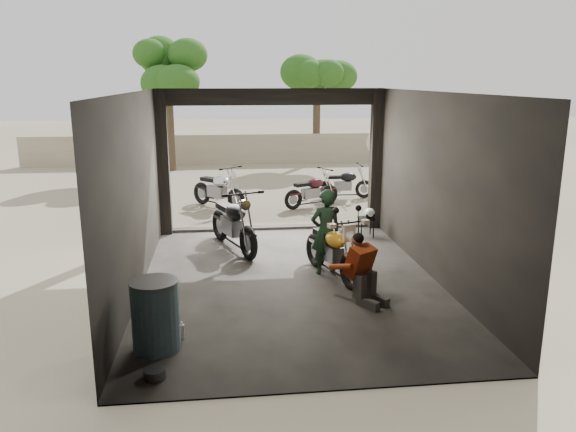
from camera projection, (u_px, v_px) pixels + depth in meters
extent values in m
plane|color=#7A6D56|center=(290.00, 282.00, 9.64)|extent=(80.00, 80.00, 0.00)
cube|color=#2D2B28|center=(290.00, 282.00, 9.64)|extent=(5.00, 7.00, 0.02)
plane|color=black|center=(290.00, 92.00, 8.88)|extent=(7.00, 7.00, 0.00)
cube|color=black|center=(330.00, 256.00, 5.89)|extent=(5.00, 0.02, 3.20)
cube|color=black|center=(135.00, 195.00, 8.98)|extent=(0.02, 7.00, 3.20)
cube|color=black|center=(436.00, 188.00, 9.55)|extent=(0.02, 7.00, 3.20)
cube|color=black|center=(163.00, 164.00, 12.25)|extent=(0.24, 0.24, 3.20)
cube|color=black|center=(376.00, 160.00, 12.79)|extent=(0.24, 0.24, 3.20)
cube|color=black|center=(271.00, 97.00, 12.22)|extent=(5.00, 0.16, 0.36)
cube|color=#2D2B28|center=(272.00, 228.00, 13.01)|extent=(5.00, 0.25, 0.08)
cube|color=gray|center=(249.00, 149.00, 23.00)|extent=(18.00, 0.30, 1.20)
cylinder|color=#382B1E|center=(170.00, 123.00, 20.93)|extent=(0.30, 0.30, 3.58)
ellipsoid|color=#1E4C14|center=(167.00, 61.00, 20.39)|extent=(2.20, 2.20, 3.14)
cylinder|color=#382B1E|center=(316.00, 124.00, 23.08)|extent=(0.30, 0.30, 3.20)
ellipsoid|color=#1E4C14|center=(317.00, 73.00, 22.60)|extent=(2.20, 2.20, 2.80)
imported|color=black|center=(326.00, 232.00, 9.88)|extent=(0.63, 0.49, 1.55)
cube|color=black|center=(366.00, 218.00, 12.28)|extent=(0.32, 0.32, 0.04)
cylinder|color=black|center=(361.00, 230.00, 12.19)|extent=(0.03, 0.03, 0.43)
cylinder|color=black|center=(373.00, 229.00, 12.22)|extent=(0.03, 0.03, 0.43)
cylinder|color=black|center=(359.00, 226.00, 12.44)|extent=(0.03, 0.03, 0.43)
cylinder|color=black|center=(370.00, 226.00, 12.48)|extent=(0.03, 0.03, 0.43)
ellipsoid|color=white|center=(369.00, 213.00, 12.20)|extent=(0.24, 0.25, 0.22)
cylinder|color=#466976|center=(155.00, 316.00, 7.13)|extent=(0.76, 0.76, 0.94)
cylinder|color=black|center=(379.00, 174.00, 14.52)|extent=(0.08, 0.08, 2.01)
cylinder|color=white|center=(380.00, 142.00, 14.30)|extent=(0.73, 0.03, 0.73)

